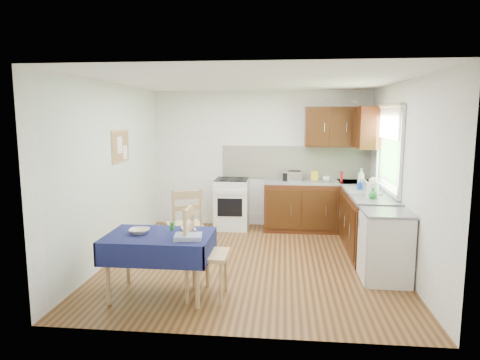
# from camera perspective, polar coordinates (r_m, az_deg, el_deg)

# --- Properties ---
(floor) EXTENTS (4.20, 4.20, 0.00)m
(floor) POSITION_cam_1_polar(r_m,az_deg,el_deg) (6.16, 1.55, -10.80)
(floor) COLOR #452912
(floor) RESTS_ON ground
(ceiling) EXTENTS (4.00, 4.20, 0.02)m
(ceiling) POSITION_cam_1_polar(r_m,az_deg,el_deg) (5.83, 1.65, 13.07)
(ceiling) COLOR white
(ceiling) RESTS_ON wall_back
(wall_back) EXTENTS (4.00, 0.02, 2.50)m
(wall_back) POSITION_cam_1_polar(r_m,az_deg,el_deg) (7.95, 2.74, 2.81)
(wall_back) COLOR silver
(wall_back) RESTS_ON ground
(wall_front) EXTENTS (4.00, 0.02, 2.50)m
(wall_front) POSITION_cam_1_polar(r_m,az_deg,el_deg) (3.80, -0.80, -3.39)
(wall_front) COLOR silver
(wall_front) RESTS_ON ground
(wall_left) EXTENTS (0.02, 4.20, 2.50)m
(wall_left) POSITION_cam_1_polar(r_m,az_deg,el_deg) (6.34, -16.75, 1.02)
(wall_left) COLOR silver
(wall_left) RESTS_ON ground
(wall_right) EXTENTS (0.02, 4.20, 2.50)m
(wall_right) POSITION_cam_1_polar(r_m,az_deg,el_deg) (6.05, 20.83, 0.49)
(wall_right) COLOR silver
(wall_right) RESTS_ON ground
(base_cabinets) EXTENTS (1.90, 2.30, 0.86)m
(base_cabinets) POSITION_cam_1_polar(r_m,az_deg,el_deg) (7.29, 13.06, -4.45)
(base_cabinets) COLOR black
(base_cabinets) RESTS_ON ground
(worktop_back) EXTENTS (1.90, 0.60, 0.04)m
(worktop_back) POSITION_cam_1_polar(r_m,az_deg,el_deg) (7.71, 10.42, -0.27)
(worktop_back) COLOR slate
(worktop_back) RESTS_ON base_cabinets
(worktop_right) EXTENTS (0.60, 1.70, 0.04)m
(worktop_right) POSITION_cam_1_polar(r_m,az_deg,el_deg) (6.67, 16.75, -1.84)
(worktop_right) COLOR slate
(worktop_right) RESTS_ON base_cabinets
(worktop_corner) EXTENTS (0.60, 0.60, 0.04)m
(worktop_corner) POSITION_cam_1_polar(r_m,az_deg,el_deg) (7.79, 15.19, -0.34)
(worktop_corner) COLOR slate
(worktop_corner) RESTS_ON base_cabinets
(splashback) EXTENTS (2.70, 0.02, 0.60)m
(splashback) POSITION_cam_1_polar(r_m,az_deg,el_deg) (7.93, 7.43, 2.37)
(splashback) COLOR white
(splashback) RESTS_ON wall_back
(upper_cabinets) EXTENTS (1.20, 0.85, 0.70)m
(upper_cabinets) POSITION_cam_1_polar(r_m,az_deg,el_deg) (7.68, 14.17, 6.85)
(upper_cabinets) COLOR black
(upper_cabinets) RESTS_ON wall_back
(stove) EXTENTS (0.60, 0.61, 0.92)m
(stove) POSITION_cam_1_polar(r_m,az_deg,el_deg) (7.81, -1.09, -3.15)
(stove) COLOR silver
(stove) RESTS_ON ground
(window) EXTENTS (0.04, 1.48, 1.26)m
(window) POSITION_cam_1_polar(r_m,az_deg,el_deg) (6.69, 19.25, 4.73)
(window) COLOR #2A5221
(window) RESTS_ON wall_right
(fridge) EXTENTS (0.58, 0.60, 0.89)m
(fridge) POSITION_cam_1_polar(r_m,az_deg,el_deg) (5.63, 18.84, -8.42)
(fridge) COLOR silver
(fridge) RESTS_ON ground
(corkboard) EXTENTS (0.04, 0.62, 0.47)m
(corkboard) POSITION_cam_1_polar(r_m,az_deg,el_deg) (6.57, -15.64, 4.38)
(corkboard) COLOR tan
(corkboard) RESTS_ON wall_left
(dining_table) EXTENTS (1.19, 0.80, 0.72)m
(dining_table) POSITION_cam_1_polar(r_m,az_deg,el_deg) (4.97, -10.70, -8.30)
(dining_table) COLOR #0D1736
(dining_table) RESTS_ON ground
(chair_far) EXTENTS (0.62, 0.62, 1.06)m
(chair_far) POSITION_cam_1_polar(r_m,az_deg,el_deg) (6.07, -7.27, -5.64)
(chair_far) COLOR tan
(chair_far) RESTS_ON ground
(chair_near) EXTENTS (0.47, 0.47, 1.06)m
(chair_near) POSITION_cam_1_polar(r_m,az_deg,el_deg) (4.86, -5.08, -9.22)
(chair_near) COLOR tan
(chair_near) RESTS_ON ground
(toaster) EXTENTS (0.25, 0.16, 0.19)m
(toaster) POSITION_cam_1_polar(r_m,az_deg,el_deg) (7.59, 7.28, 0.50)
(toaster) COLOR #BBBBBF
(toaster) RESTS_ON worktop_back
(sandwich_press) EXTENTS (0.29, 0.26, 0.17)m
(sandwich_press) POSITION_cam_1_polar(r_m,az_deg,el_deg) (7.71, 6.83, 0.60)
(sandwich_press) COLOR black
(sandwich_press) RESTS_ON worktop_back
(sauce_bottle) EXTENTS (0.04, 0.04, 0.19)m
(sauce_bottle) POSITION_cam_1_polar(r_m,az_deg,el_deg) (7.61, 13.39, 0.43)
(sauce_bottle) COLOR #B50E17
(sauce_bottle) RESTS_ON worktop_back
(yellow_packet) EXTENTS (0.13, 0.09, 0.16)m
(yellow_packet) POSITION_cam_1_polar(r_m,az_deg,el_deg) (7.78, 9.92, 0.57)
(yellow_packet) COLOR yellow
(yellow_packet) RESTS_ON worktop_back
(dish_rack) EXTENTS (0.45, 0.34, 0.21)m
(dish_rack) POSITION_cam_1_polar(r_m,az_deg,el_deg) (6.64, 16.36, -1.49)
(dish_rack) COLOR #95959A
(dish_rack) RESTS_ON worktop_right
(kettle) EXTENTS (0.17, 0.17, 0.29)m
(kettle) POSITION_cam_1_polar(r_m,az_deg,el_deg) (6.30, 17.25, -1.09)
(kettle) COLOR silver
(kettle) RESTS_ON worktop_right
(cup) EXTENTS (0.17, 0.17, 0.10)m
(cup) POSITION_cam_1_polar(r_m,az_deg,el_deg) (7.62, 11.42, 0.13)
(cup) COLOR silver
(cup) RESTS_ON worktop_back
(soap_bottle_a) EXTENTS (0.15, 0.15, 0.29)m
(soap_bottle_a) POSITION_cam_1_polar(r_m,az_deg,el_deg) (7.26, 15.83, 0.34)
(soap_bottle_a) COLOR silver
(soap_bottle_a) RESTS_ON worktop_right
(soap_bottle_b) EXTENTS (0.09, 0.09, 0.17)m
(soap_bottle_b) POSITION_cam_1_polar(r_m,az_deg,el_deg) (6.88, 15.73, -0.60)
(soap_bottle_b) COLOR blue
(soap_bottle_b) RESTS_ON worktop_right
(soap_bottle_c) EXTENTS (0.14, 0.14, 0.15)m
(soap_bottle_c) POSITION_cam_1_polar(r_m,az_deg,el_deg) (6.20, 17.31, -1.72)
(soap_bottle_c) COLOR #238231
(soap_bottle_c) RESTS_ON worktop_right
(plate_bowl) EXTENTS (0.25, 0.25, 0.06)m
(plate_bowl) POSITION_cam_1_polar(r_m,az_deg,el_deg) (5.01, -13.26, -6.66)
(plate_bowl) COLOR beige
(plate_bowl) RESTS_ON dining_table
(book) EXTENTS (0.22, 0.26, 0.02)m
(book) POSITION_cam_1_polar(r_m,az_deg,el_deg) (5.08, -7.75, -6.54)
(book) COLOR white
(book) RESTS_ON dining_table
(spice_jar) EXTENTS (0.05, 0.05, 0.10)m
(spice_jar) POSITION_cam_1_polar(r_m,az_deg,el_deg) (5.08, -9.04, -6.07)
(spice_jar) COLOR #278F2A
(spice_jar) RESTS_ON dining_table
(tea_towel) EXTENTS (0.32, 0.26, 0.05)m
(tea_towel) POSITION_cam_1_polar(r_m,az_deg,el_deg) (4.70, -6.93, -7.54)
(tea_towel) COLOR navy
(tea_towel) RESTS_ON dining_table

